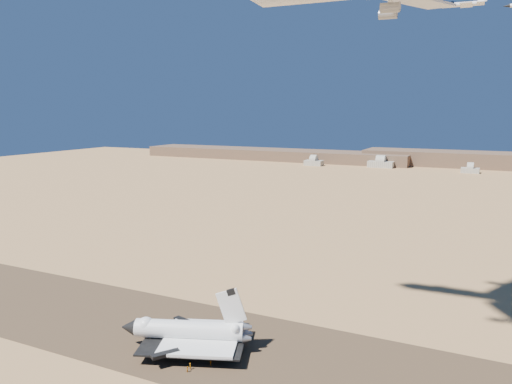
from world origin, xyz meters
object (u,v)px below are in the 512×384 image
at_px(crew_a, 190,366).
at_px(chase_jet_e, 461,4).
at_px(crew_b, 188,369).
at_px(shuttle, 188,332).
at_px(crew_c, 211,362).

xyz_separation_m(crew_a, chase_jet_e, (55.75, 76.49, 101.07)).
xyz_separation_m(crew_a, crew_b, (0.09, -1.39, -0.14)).
distance_m(shuttle, crew_c, 13.02).
bearing_deg(crew_c, shuttle, 34.14).
xyz_separation_m(shuttle, crew_b, (7.20, -11.18, -4.25)).
relative_size(crew_b, crew_c, 0.81).
distance_m(shuttle, crew_a, 12.78).
relative_size(crew_c, chase_jet_e, 0.12).
height_order(crew_c, chase_jet_e, chase_jet_e).
height_order(crew_a, chase_jet_e, chase_jet_e).
distance_m(crew_a, crew_b, 1.40).
height_order(shuttle, crew_c, shuttle).
bearing_deg(shuttle, crew_b, -77.79).
bearing_deg(crew_a, chase_jet_e, -58.62).
bearing_deg(crew_b, chase_jet_e, -38.68).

